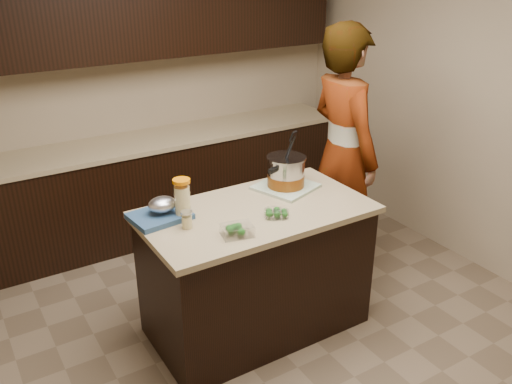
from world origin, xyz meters
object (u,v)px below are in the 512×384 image
at_px(island, 256,270).
at_px(person, 343,154).
at_px(lemonade_pitcher, 183,201).
at_px(stock_pot, 286,173).

xyz_separation_m(island, person, (0.98, 0.33, 0.53)).
xyz_separation_m(lemonade_pitcher, person, (1.42, 0.21, -0.04)).
bearing_deg(island, lemonade_pitcher, 164.54).
bearing_deg(stock_pot, island, -174.06).
relative_size(stock_pot, person, 0.19).
distance_m(stock_pot, person, 0.65).
bearing_deg(lemonade_pitcher, island, -15.46).
height_order(lemonade_pitcher, person, person).
bearing_deg(island, stock_pot, 26.99).
relative_size(island, person, 0.74).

